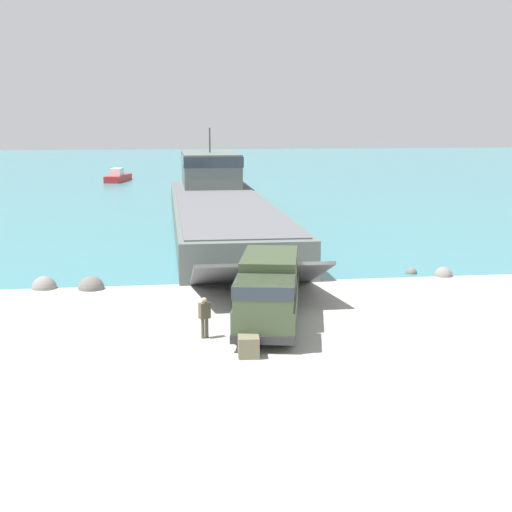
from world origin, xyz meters
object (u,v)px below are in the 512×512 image
soldier_on_ramp (205,315)px  cargo_crate (248,346)px  military_truck (268,292)px  landing_craft (218,200)px  moored_boat_a (118,177)px

soldier_on_ramp → cargo_crate: 2.91m
military_truck → cargo_crate: (-1.29, -3.62, -1.15)m
landing_craft → moored_boat_a: (-10.69, 43.56, -1.29)m
landing_craft → cargo_crate: landing_craft is taller
soldier_on_ramp → moored_boat_a: size_ratio=0.22×
military_truck → cargo_crate: military_truck is taller
landing_craft → soldier_on_ramp: (-3.24, -32.50, -0.96)m
cargo_crate → soldier_on_ramp: bearing=120.7°
soldier_on_ramp → cargo_crate: size_ratio=1.80×
cargo_crate → military_truck: bearing=70.4°
landing_craft → cargo_crate: bearing=-92.4°
landing_craft → military_truck: landing_craft is taller
military_truck → landing_craft: bearing=-168.8°
military_truck → soldier_on_ramp: 3.04m
landing_craft → cargo_crate: size_ratio=48.89×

